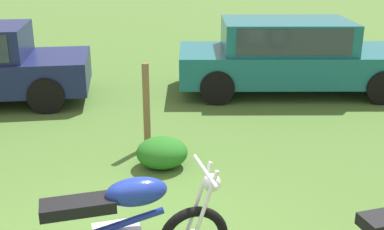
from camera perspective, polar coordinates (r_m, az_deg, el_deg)
The scene contains 3 objects.
car_teal at distance 9.83m, azimuth 11.37°, elevation 7.25°, with size 4.59×2.18×1.43m.
shrub_low at distance 6.45m, azimuth -3.54°, elevation -4.43°, with size 0.68×0.62×0.41m.
fence_post_wooden at distance 6.93m, azimuth -5.37°, elevation 1.02°, with size 0.10×0.10×1.26m, color brown.
Camera 1 is at (0.24, -3.43, 2.80)m, focal length 45.38 mm.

